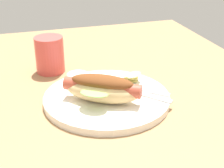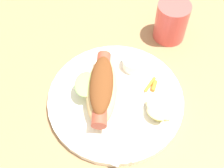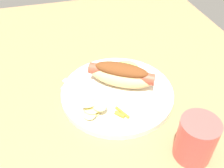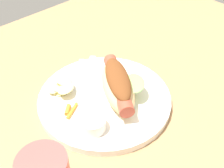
{
  "view_description": "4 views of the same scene",
  "coord_description": "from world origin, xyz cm",
  "px_view_note": "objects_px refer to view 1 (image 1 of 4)",
  "views": [
    {
      "loc": [
        -62.59,
        18.01,
        36.5
      ],
      "look_at": [
        -0.64,
        -0.75,
        5.01
      ],
      "focal_mm": 53.76,
      "sensor_mm": 36.0,
      "label": 1
    },
    {
      "loc": [
        -15.51,
        -27.19,
        54.64
      ],
      "look_at": [
        1.02,
        1.61,
        4.5
      ],
      "focal_mm": 48.04,
      "sensor_mm": 36.0,
      "label": 2
    },
    {
      "loc": [
        46.55,
        -13.79,
        45.39
      ],
      "look_at": [
        1.14,
        -1.43,
        4.25
      ],
      "focal_mm": 41.39,
      "sensor_mm": 36.0,
      "label": 3
    },
    {
      "loc": [
        30.01,
        32.86,
        43.51
      ],
      "look_at": [
        0.35,
        1.67,
        5.74
      ],
      "focal_mm": 45.93,
      "sensor_mm": 36.0,
      "label": 4
    }
  ],
  "objects_px": {
    "hot_dog": "(102,88)",
    "chips_pile": "(130,76)",
    "carrot_garnish": "(103,78)",
    "plate": "(106,98)",
    "sauce_ramekin": "(78,79)",
    "drinking_cup": "(50,55)",
    "fork": "(138,89)",
    "knife": "(140,93)"
  },
  "relations": [
    {
      "from": "sauce_ramekin",
      "to": "plate",
      "type": "bearing_deg",
      "value": -147.5
    },
    {
      "from": "plate",
      "to": "drinking_cup",
      "type": "distance_m",
      "value": 0.23
    },
    {
      "from": "knife",
      "to": "drinking_cup",
      "type": "relative_size",
      "value": 1.58
    },
    {
      "from": "hot_dog",
      "to": "chips_pile",
      "type": "relative_size",
      "value": 2.44
    },
    {
      "from": "plate",
      "to": "chips_pile",
      "type": "bearing_deg",
      "value": -54.08
    },
    {
      "from": "plate",
      "to": "knife",
      "type": "distance_m",
      "value": 0.08
    },
    {
      "from": "plate",
      "to": "hot_dog",
      "type": "bearing_deg",
      "value": 147.43
    },
    {
      "from": "plate",
      "to": "sauce_ramekin",
      "type": "relative_size",
      "value": 5.64
    },
    {
      "from": "fork",
      "to": "chips_pile",
      "type": "height_order",
      "value": "chips_pile"
    },
    {
      "from": "carrot_garnish",
      "to": "chips_pile",
      "type": "bearing_deg",
      "value": -112.34
    },
    {
      "from": "hot_dog",
      "to": "knife",
      "type": "relative_size",
      "value": 1.1
    },
    {
      "from": "hot_dog",
      "to": "carrot_garnish",
      "type": "xyz_separation_m",
      "value": [
        0.1,
        -0.03,
        -0.03
      ]
    },
    {
      "from": "plate",
      "to": "sauce_ramekin",
      "type": "height_order",
      "value": "sauce_ramekin"
    },
    {
      "from": "fork",
      "to": "chips_pile",
      "type": "bearing_deg",
      "value": -46.3
    },
    {
      "from": "plate",
      "to": "drinking_cup",
      "type": "xyz_separation_m",
      "value": [
        0.21,
        0.1,
        0.04
      ]
    },
    {
      "from": "drinking_cup",
      "to": "carrot_garnish",
      "type": "bearing_deg",
      "value": -138.45
    },
    {
      "from": "hot_dog",
      "to": "fork",
      "type": "bearing_deg",
      "value": -131.07
    },
    {
      "from": "hot_dog",
      "to": "carrot_garnish",
      "type": "relative_size",
      "value": 4.13
    },
    {
      "from": "knife",
      "to": "drinking_cup",
      "type": "distance_m",
      "value": 0.28
    },
    {
      "from": "plate",
      "to": "fork",
      "type": "bearing_deg",
      "value": -86.68
    },
    {
      "from": "hot_dog",
      "to": "carrot_garnish",
      "type": "distance_m",
      "value": 0.11
    },
    {
      "from": "hot_dog",
      "to": "chips_pile",
      "type": "height_order",
      "value": "hot_dog"
    },
    {
      "from": "sauce_ramekin",
      "to": "chips_pile",
      "type": "distance_m",
      "value": 0.13
    },
    {
      "from": "knife",
      "to": "drinking_cup",
      "type": "xyz_separation_m",
      "value": [
        0.22,
        0.17,
        0.03
      ]
    },
    {
      "from": "drinking_cup",
      "to": "hot_dog",
      "type": "bearing_deg",
      "value": -160.64
    },
    {
      "from": "chips_pile",
      "to": "drinking_cup",
      "type": "height_order",
      "value": "drinking_cup"
    },
    {
      "from": "sauce_ramekin",
      "to": "carrot_garnish",
      "type": "xyz_separation_m",
      "value": [
        0.01,
        -0.06,
        -0.01
      ]
    },
    {
      "from": "hot_dog",
      "to": "sauce_ramekin",
      "type": "distance_m",
      "value": 0.11
    },
    {
      "from": "plate",
      "to": "fork",
      "type": "height_order",
      "value": "fork"
    },
    {
      "from": "plate",
      "to": "fork",
      "type": "relative_size",
      "value": 2.25
    },
    {
      "from": "fork",
      "to": "knife",
      "type": "xyz_separation_m",
      "value": [
        -0.02,
        0.0,
        -0.0
      ]
    },
    {
      "from": "fork",
      "to": "chips_pile",
      "type": "xyz_separation_m",
      "value": [
        0.05,
        0.0,
        0.01
      ]
    },
    {
      "from": "drinking_cup",
      "to": "plate",
      "type": "bearing_deg",
      "value": -155.15
    },
    {
      "from": "carrot_garnish",
      "to": "drinking_cup",
      "type": "bearing_deg",
      "value": 41.55
    },
    {
      "from": "plate",
      "to": "knife",
      "type": "relative_size",
      "value": 1.85
    },
    {
      "from": "fork",
      "to": "hot_dog",
      "type": "bearing_deg",
      "value": 58.45
    },
    {
      "from": "drinking_cup",
      "to": "fork",
      "type": "bearing_deg",
      "value": -139.26
    },
    {
      "from": "sauce_ramekin",
      "to": "drinking_cup",
      "type": "xyz_separation_m",
      "value": [
        0.13,
        0.05,
        0.02
      ]
    },
    {
      "from": "sauce_ramekin",
      "to": "knife",
      "type": "distance_m",
      "value": 0.15
    },
    {
      "from": "plate",
      "to": "carrot_garnish",
      "type": "height_order",
      "value": "carrot_garnish"
    },
    {
      "from": "drinking_cup",
      "to": "sauce_ramekin",
      "type": "bearing_deg",
      "value": -160.0
    },
    {
      "from": "sauce_ramekin",
      "to": "chips_pile",
      "type": "xyz_separation_m",
      "value": [
        -0.02,
        -0.12,
        -0.0
      ]
    }
  ]
}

